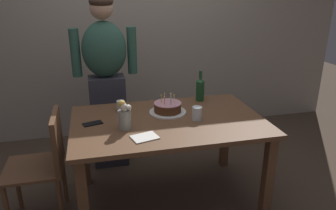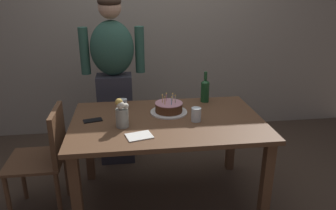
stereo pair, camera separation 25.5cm
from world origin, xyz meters
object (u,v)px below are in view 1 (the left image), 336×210
object	(u,v)px
water_glass_far	(121,106)
napkin_stack	(145,137)
water_glass_near	(197,113)
dining_chair	(46,160)
flower_vase	(124,115)
cell_phone	(93,124)
birthday_cake	(168,108)
person_man_bearded	(106,81)
wine_bottle	(200,89)

from	to	relation	value
water_glass_far	napkin_stack	distance (m)	0.58
water_glass_near	water_glass_far	distance (m)	0.66
dining_chair	water_glass_near	bearing A→B (deg)	88.08
water_glass_far	flower_vase	world-z (taller)	flower_vase
water_glass_far	cell_phone	bearing A→B (deg)	-134.85
water_glass_near	cell_phone	size ratio (longest dim) A/B	0.75
birthday_cake	water_glass_near	bearing A→B (deg)	-46.98
birthday_cake	person_man_bearded	xyz separation A→B (m)	(-0.46, 0.60, 0.09)
cell_phone	dining_chair	world-z (taller)	dining_chair
wine_bottle	dining_chair	distance (m)	1.43
water_glass_near	wine_bottle	xyz separation A→B (m)	(0.17, 0.43, 0.06)
napkin_stack	person_man_bearded	size ratio (longest dim) A/B	0.11
water_glass_far	wine_bottle	size ratio (longest dim) A/B	0.31
napkin_stack	flower_vase	distance (m)	0.24
wine_bottle	flower_vase	distance (m)	0.88
person_man_bearded	dining_chair	xyz separation A→B (m)	(-0.51, -0.76, -0.36)
birthday_cake	water_glass_near	distance (m)	0.27
water_glass_near	cell_phone	world-z (taller)	water_glass_near
flower_vase	wine_bottle	bearing A→B (deg)	32.46
water_glass_far	birthday_cake	bearing A→B (deg)	-21.30
wine_bottle	cell_phone	distance (m)	1.03
water_glass_near	wine_bottle	size ratio (longest dim) A/B	0.39
water_glass_far	person_man_bearded	distance (m)	0.47
napkin_stack	flower_vase	bearing A→B (deg)	122.42
flower_vase	water_glass_near	bearing A→B (deg)	3.87
water_glass_near	person_man_bearded	bearing A→B (deg)	128.86
water_glass_far	dining_chair	world-z (taller)	dining_chair
person_man_bearded	cell_phone	bearing A→B (deg)	77.57
water_glass_far	cell_phone	size ratio (longest dim) A/B	0.59
napkin_stack	water_glass_far	bearing A→B (deg)	100.79
water_glass_far	person_man_bearded	bearing A→B (deg)	100.58
water_glass_near	cell_phone	distance (m)	0.81
birthday_cake	person_man_bearded	bearing A→B (deg)	127.35
napkin_stack	birthday_cake	bearing A→B (deg)	57.87
water_glass_near	cell_phone	bearing A→B (deg)	172.41
water_glass_far	person_man_bearded	size ratio (longest dim) A/B	0.05
napkin_stack	dining_chair	distance (m)	0.79
dining_chair	cell_phone	bearing A→B (deg)	100.69
water_glass_far	wine_bottle	distance (m)	0.74
napkin_stack	cell_phone	bearing A→B (deg)	136.53
water_glass_near	wine_bottle	bearing A→B (deg)	68.22
birthday_cake	napkin_stack	size ratio (longest dim) A/B	1.72
birthday_cake	cell_phone	bearing A→B (deg)	-171.27
cell_phone	flower_vase	size ratio (longest dim) A/B	0.63
water_glass_near	flower_vase	size ratio (longest dim) A/B	0.47
napkin_stack	dining_chair	size ratio (longest dim) A/B	0.20
water_glass_far	cell_phone	xyz separation A→B (m)	(-0.24, -0.24, -0.04)
person_man_bearded	dining_chair	size ratio (longest dim) A/B	1.90
birthday_cake	flower_vase	distance (m)	0.46
cell_phone	flower_vase	distance (m)	0.29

